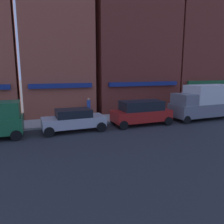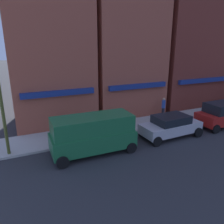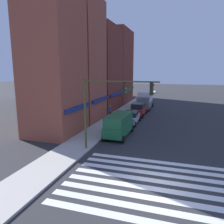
% 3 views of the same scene
% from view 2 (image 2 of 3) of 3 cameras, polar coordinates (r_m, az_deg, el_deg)
% --- Properties ---
extents(storefront_row, '(31.68, 5.30, 15.97)m').
position_cam_2_polar(storefront_row, '(24.16, 17.09, 18.97)').
color(storefront_row, '#9E4C38').
rests_on(storefront_row, ground_plane).
extents(van_green, '(5.04, 2.22, 2.34)m').
position_cam_2_polar(van_green, '(13.14, -5.03, -5.50)').
color(van_green, '#1E6638').
rests_on(van_green, ground_plane).
extents(sedan_silver, '(4.45, 2.02, 1.59)m').
position_cam_2_polar(sedan_silver, '(16.08, 15.07, -3.43)').
color(sedan_silver, '#B7B7BC').
rests_on(sedan_silver, ground_plane).
extents(pedestrian_blue_shirt, '(0.32, 0.32, 1.77)m').
position_cam_2_polar(pedestrian_blue_shirt, '(19.77, 13.28, 1.25)').
color(pedestrian_blue_shirt, '#23232D').
rests_on(pedestrian_blue_shirt, sidewalk_left).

